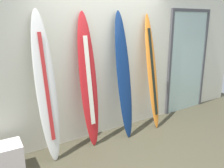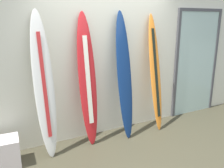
{
  "view_description": "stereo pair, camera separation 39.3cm",
  "coord_description": "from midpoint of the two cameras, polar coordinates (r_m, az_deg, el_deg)",
  "views": [
    {
      "loc": [
        -2.11,
        -2.23,
        1.99
      ],
      "look_at": [
        -0.03,
        0.95,
        0.96
      ],
      "focal_mm": 37.85,
      "sensor_mm": 36.0,
      "label": 1
    },
    {
      "loc": [
        -1.77,
        -2.42,
        1.99
      ],
      "look_at": [
        -0.03,
        0.95,
        0.96
      ],
      "focal_mm": 37.85,
      "sensor_mm": 36.0,
      "label": 2
    }
  ],
  "objects": [
    {
      "name": "display_block_left",
      "position": [
        3.66,
        -26.57,
        -15.83
      ],
      "size": [
        0.36,
        0.36,
        0.41
      ],
      "color": "white",
      "rests_on": "ground"
    },
    {
      "name": "ground",
      "position": [
        3.63,
        5.86,
        -18.52
      ],
      "size": [
        8.0,
        8.0,
        0.04
      ],
      "primitive_type": "cube",
      "color": "#3F3B2B"
    },
    {
      "name": "wall_back",
      "position": [
        4.15,
        -4.99,
        6.93
      ],
      "size": [
        7.2,
        0.2,
        2.8
      ],
      "primitive_type": "cube",
      "color": "silver",
      "rests_on": "ground"
    },
    {
      "name": "surfboard_navy",
      "position": [
        4.01,
        0.05,
        1.8
      ],
      "size": [
        0.27,
        0.45,
        2.16
      ],
      "color": "navy",
      "rests_on": "ground"
    },
    {
      "name": "surfboard_crimson",
      "position": [
        3.75,
        -8.73,
        0.57
      ],
      "size": [
        0.29,
        0.38,
        2.13
      ],
      "color": "red",
      "rests_on": "ground"
    },
    {
      "name": "surfboard_ivory",
      "position": [
        3.5,
        -18.8,
        -0.95
      ],
      "size": [
        0.31,
        0.46,
        2.16
      ],
      "color": "silver",
      "rests_on": "ground"
    },
    {
      "name": "surfboard_sunset",
      "position": [
        4.41,
        7.16,
        2.55
      ],
      "size": [
        0.25,
        0.45,
        2.11
      ],
      "color": "orange",
      "rests_on": "ground"
    },
    {
      "name": "glass_door",
      "position": [
        5.42,
        15.82,
        5.6
      ],
      "size": [
        1.18,
        0.06,
        2.22
      ],
      "color": "silver",
      "rests_on": "ground"
    }
  ]
}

